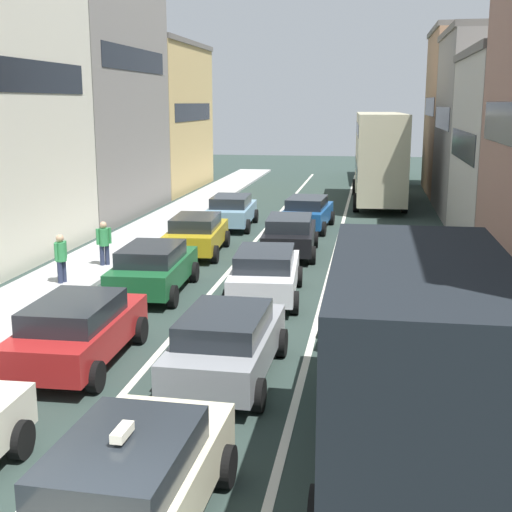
# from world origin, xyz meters

# --- Properties ---
(sidewalk_left) EXTENTS (2.60, 64.00, 0.14)m
(sidewalk_left) POSITION_xyz_m (-6.70, 20.00, 0.07)
(sidewalk_left) COLOR #ADADAD
(sidewalk_left) RESTS_ON ground
(lane_stripe_left) EXTENTS (0.16, 60.00, 0.01)m
(lane_stripe_left) POSITION_xyz_m (-1.70, 20.00, 0.01)
(lane_stripe_left) COLOR silver
(lane_stripe_left) RESTS_ON ground
(lane_stripe_right) EXTENTS (0.16, 60.00, 0.01)m
(lane_stripe_right) POSITION_xyz_m (1.70, 20.00, 0.01)
(lane_stripe_right) COLOR silver
(lane_stripe_right) RESTS_ON ground
(building_row_left) EXTENTS (7.20, 43.90, 14.23)m
(building_row_left) POSITION_xyz_m (-12.00, 20.94, 6.27)
(building_row_left) COLOR gray
(building_row_left) RESTS_ON ground
(removalist_box_truck) EXTENTS (2.74, 7.72, 3.58)m
(removalist_box_truck) POSITION_xyz_m (3.70, 4.13, 1.97)
(removalist_box_truck) COLOR #1E5933
(removalist_box_truck) RESTS_ON ground
(taxi_centre_lane_front) EXTENTS (2.16, 4.35, 1.66)m
(taxi_centre_lane_front) POSITION_xyz_m (0.04, 1.80, 0.80)
(taxi_centre_lane_front) COLOR beige
(taxi_centre_lane_front) RESTS_ON ground
(sedan_centre_lane_second) EXTENTS (2.12, 4.33, 1.49)m
(sedan_centre_lane_second) POSITION_xyz_m (0.16, 7.34, 0.80)
(sedan_centre_lane_second) COLOR gray
(sedan_centre_lane_second) RESTS_ON ground
(wagon_left_lane_second) EXTENTS (2.14, 4.34, 1.49)m
(wagon_left_lane_second) POSITION_xyz_m (-3.22, 7.64, 0.80)
(wagon_left_lane_second) COLOR #A51E1E
(wagon_left_lane_second) RESTS_ON ground
(hatchback_centre_lane_third) EXTENTS (2.30, 4.41, 1.49)m
(hatchback_centre_lane_third) POSITION_xyz_m (0.03, 13.45, 0.80)
(hatchback_centre_lane_third) COLOR silver
(hatchback_centre_lane_third) RESTS_ON ground
(sedan_left_lane_third) EXTENTS (2.22, 4.38, 1.49)m
(sedan_left_lane_third) POSITION_xyz_m (-3.37, 13.51, 0.80)
(sedan_left_lane_third) COLOR #19592D
(sedan_left_lane_third) RESTS_ON ground
(coupe_centre_lane_fourth) EXTENTS (2.23, 4.38, 1.49)m
(coupe_centre_lane_fourth) POSITION_xyz_m (0.02, 19.55, 0.80)
(coupe_centre_lane_fourth) COLOR black
(coupe_centre_lane_fourth) RESTS_ON ground
(sedan_left_lane_fourth) EXTENTS (2.29, 4.41, 1.49)m
(sedan_left_lane_fourth) POSITION_xyz_m (-3.46, 19.12, 0.80)
(sedan_left_lane_fourth) COLOR #B29319
(sedan_left_lane_fourth) RESTS_ON ground
(sedan_centre_lane_fifth) EXTENTS (2.29, 4.41, 1.49)m
(sedan_centre_lane_fifth) POSITION_xyz_m (0.18, 25.03, 0.80)
(sedan_centre_lane_fifth) COLOR #194C8C
(sedan_centre_lane_fifth) RESTS_ON ground
(sedan_left_lane_fifth) EXTENTS (2.21, 4.37, 1.49)m
(sedan_left_lane_fifth) POSITION_xyz_m (-3.30, 24.95, 0.80)
(sedan_left_lane_fifth) COLOR #759EB7
(sedan_left_lane_fifth) RESTS_ON ground
(sedan_right_lane_behind_truck) EXTENTS (2.25, 4.39, 1.49)m
(sedan_right_lane_behind_truck) POSITION_xyz_m (3.20, 11.06, 0.80)
(sedan_right_lane_behind_truck) COLOR beige
(sedan_right_lane_behind_truck) RESTS_ON ground
(bus_mid_queue_primary) EXTENTS (3.08, 10.58, 5.06)m
(bus_mid_queue_primary) POSITION_xyz_m (3.36, 33.82, 2.83)
(bus_mid_queue_primary) COLOR #BFB793
(bus_mid_queue_primary) RESTS_ON ground
(bus_far_queue_secondary) EXTENTS (3.21, 10.62, 2.90)m
(bus_far_queue_secondary) POSITION_xyz_m (3.59, 46.56, 1.76)
(bus_far_queue_secondary) COLOR #1E6033
(bus_far_queue_secondary) RESTS_ON ground
(pedestrian_near_kerb) EXTENTS (0.43, 0.39, 1.66)m
(pedestrian_near_kerb) POSITION_xyz_m (-6.01, 16.27, 0.95)
(pedestrian_near_kerb) COLOR #262D47
(pedestrian_near_kerb) RESTS_ON ground
(pedestrian_far_sidewalk) EXTENTS (0.34, 0.53, 1.66)m
(pedestrian_far_sidewalk) POSITION_xyz_m (-6.42, 13.77, 0.95)
(pedestrian_far_sidewalk) COLOR #262D47
(pedestrian_far_sidewalk) RESTS_ON ground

